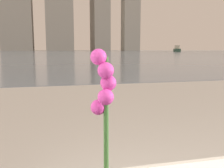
% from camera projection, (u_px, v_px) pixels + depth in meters
% --- Properties ---
extents(harbor_water, '(180.00, 110.00, 0.01)m').
position_uv_depth(harbor_water, '(54.00, 53.00, 59.71)').
color(harbor_water, slate).
rests_on(harbor_water, ground_plane).
extents(harbor_boat_2, '(3.77, 5.74, 2.04)m').
position_uv_depth(harbor_boat_2, '(177.00, 49.00, 81.08)').
color(harbor_boat_2, '#335647').
rests_on(harbor_boat_2, harbor_water).
extents(skyline_tower_2, '(11.98, 11.73, 44.88)m').
position_uv_depth(skyline_tower_2, '(59.00, 0.00, 111.20)').
color(skyline_tower_2, gray).
rests_on(skyline_tower_2, ground_plane).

